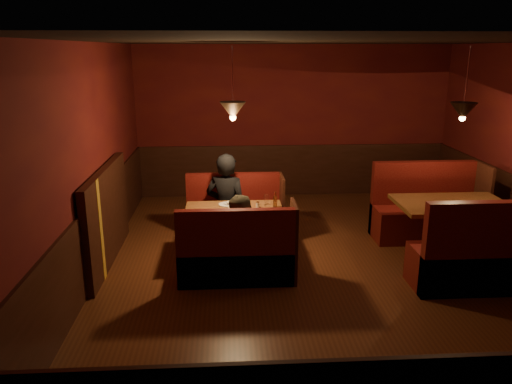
{
  "coord_description": "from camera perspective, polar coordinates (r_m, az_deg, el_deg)",
  "views": [
    {
      "loc": [
        -1.31,
        -6.07,
        2.81
      ],
      "look_at": [
        -0.91,
        0.4,
        0.95
      ],
      "focal_mm": 35.0,
      "sensor_mm": 36.0,
      "label": 1
    }
  ],
  "objects": [
    {
      "name": "second_bench_far",
      "position": [
        8.1,
        18.89,
        -2.39
      ],
      "size": [
        1.63,
        0.61,
        1.16
      ],
      "color": "#460405",
      "rests_on": "ground"
    },
    {
      "name": "main_table",
      "position": [
        6.85,
        -2.4,
        -3.27
      ],
      "size": [
        1.33,
        0.81,
        0.93
      ],
      "color": "brown",
      "rests_on": "ground"
    },
    {
      "name": "room",
      "position": [
        6.44,
        5.82,
        0.08
      ],
      "size": [
        6.02,
        7.02,
        2.92
      ],
      "color": "#4F2613",
      "rests_on": "ground"
    },
    {
      "name": "diner_b",
      "position": [
        6.22,
        -1.53,
        -3.7
      ],
      "size": [
        0.81,
        0.71,
        1.42
      ],
      "primitive_type": "imported",
      "rotation": [
        0.0,
        0.0,
        -0.28
      ],
      "color": "#3E3829",
      "rests_on": "ground"
    },
    {
      "name": "main_bench_near",
      "position": [
        6.24,
        -2.08,
        -7.57
      ],
      "size": [
        1.46,
        0.52,
        1.0
      ],
      "color": "#460405",
      "rests_on": "ground"
    },
    {
      "name": "main_bench_far",
      "position": [
        7.64,
        -2.38,
        -3.04
      ],
      "size": [
        1.46,
        0.52,
        1.0
      ],
      "color": "#460405",
      "rests_on": "ground"
    },
    {
      "name": "second_table",
      "position": [
        7.25,
        21.39,
        -2.73
      ],
      "size": [
        1.47,
        0.94,
        0.83
      ],
      "color": "brown",
      "rests_on": "ground"
    },
    {
      "name": "second_bench_near",
      "position": [
        6.62,
        24.57,
        -7.16
      ],
      "size": [
        1.63,
        0.61,
        1.16
      ],
      "color": "#460405",
      "rests_on": "ground"
    },
    {
      "name": "diner_a",
      "position": [
        7.33,
        -3.42,
        0.55
      ],
      "size": [
        0.72,
        0.58,
        1.71
      ],
      "primitive_type": "imported",
      "rotation": [
        0.0,
        0.0,
        2.84
      ],
      "color": "black",
      "rests_on": "ground"
    }
  ]
}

